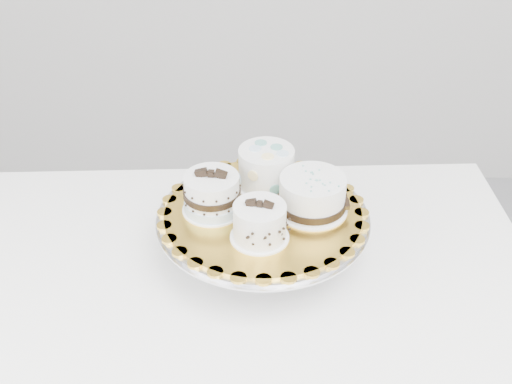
{
  "coord_description": "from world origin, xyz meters",
  "views": [
    {
      "loc": [
        0.08,
        -0.61,
        1.55
      ],
      "look_at": [
        0.08,
        0.34,
        0.9
      ],
      "focal_mm": 45.0,
      "sensor_mm": 36.0,
      "label": 1
    }
  ],
  "objects_px": {
    "table": "(239,311)",
    "cake_dots": "(266,167)",
    "cake_stand": "(263,228)",
    "cake_board": "(263,213)",
    "cake_banded": "(212,195)",
    "cake_swirl": "(260,223)",
    "cake_ribbon": "(313,195)"
  },
  "relations": [
    {
      "from": "table",
      "to": "cake_swirl",
      "type": "bearing_deg",
      "value": -31.05
    },
    {
      "from": "table",
      "to": "cake_dots",
      "type": "xyz_separation_m",
      "value": [
        0.05,
        0.14,
        0.24
      ]
    },
    {
      "from": "cake_stand",
      "to": "cake_board",
      "type": "height_order",
      "value": "cake_board"
    },
    {
      "from": "table",
      "to": "cake_banded",
      "type": "xyz_separation_m",
      "value": [
        -0.05,
        0.06,
        0.23
      ]
    },
    {
      "from": "table",
      "to": "cake_dots",
      "type": "bearing_deg",
      "value": 67.96
    },
    {
      "from": "cake_stand",
      "to": "cake_board",
      "type": "relative_size",
      "value": 1.09
    },
    {
      "from": "cake_dots",
      "to": "cake_ribbon",
      "type": "bearing_deg",
      "value": -23.84
    },
    {
      "from": "cake_board",
      "to": "cake_dots",
      "type": "xyz_separation_m",
      "value": [
        0.01,
        0.09,
        0.04
      ]
    },
    {
      "from": "table",
      "to": "cake_banded",
      "type": "relative_size",
      "value": 10.39
    },
    {
      "from": "cake_swirl",
      "to": "cake_board",
      "type": "bearing_deg",
      "value": 97.64
    },
    {
      "from": "table",
      "to": "cake_board",
      "type": "relative_size",
      "value": 3.22
    },
    {
      "from": "table",
      "to": "cake_stand",
      "type": "height_order",
      "value": "cake_stand"
    },
    {
      "from": "cake_banded",
      "to": "cake_stand",
      "type": "bearing_deg",
      "value": 4.52
    },
    {
      "from": "cake_board",
      "to": "cake_dots",
      "type": "height_order",
      "value": "cake_dots"
    },
    {
      "from": "cake_stand",
      "to": "cake_swirl",
      "type": "xyz_separation_m",
      "value": [
        -0.01,
        -0.08,
        0.07
      ]
    },
    {
      "from": "cake_swirl",
      "to": "cake_ribbon",
      "type": "height_order",
      "value": "cake_swirl"
    },
    {
      "from": "cake_swirl",
      "to": "cake_dots",
      "type": "xyz_separation_m",
      "value": [
        0.01,
        0.16,
        0.01
      ]
    },
    {
      "from": "cake_stand",
      "to": "cake_banded",
      "type": "xyz_separation_m",
      "value": [
        -0.09,
        0.01,
        0.07
      ]
    },
    {
      "from": "cake_board",
      "to": "cake_stand",
      "type": "bearing_deg",
      "value": 180.0
    },
    {
      "from": "table",
      "to": "cake_stand",
      "type": "bearing_deg",
      "value": 48.25
    },
    {
      "from": "table",
      "to": "cake_board",
      "type": "height_order",
      "value": "cake_board"
    },
    {
      "from": "cake_dots",
      "to": "cake_ribbon",
      "type": "distance_m",
      "value": 0.12
    },
    {
      "from": "table",
      "to": "cake_ribbon",
      "type": "xyz_separation_m",
      "value": [
        0.13,
        0.06,
        0.23
      ]
    },
    {
      "from": "table",
      "to": "cake_dots",
      "type": "distance_m",
      "value": 0.28
    },
    {
      "from": "cake_swirl",
      "to": "cake_dots",
      "type": "distance_m",
      "value": 0.16
    },
    {
      "from": "table",
      "to": "cake_dots",
      "type": "relative_size",
      "value": 8.52
    },
    {
      "from": "cake_swirl",
      "to": "cake_ribbon",
      "type": "xyz_separation_m",
      "value": [
        0.1,
        0.08,
        0.0
      ]
    },
    {
      "from": "cake_swirl",
      "to": "cake_banded",
      "type": "height_order",
      "value": "cake_banded"
    },
    {
      "from": "cake_board",
      "to": "cake_ribbon",
      "type": "bearing_deg",
      "value": 4.17
    },
    {
      "from": "table",
      "to": "cake_ribbon",
      "type": "bearing_deg",
      "value": 22.13
    },
    {
      "from": "cake_banded",
      "to": "table",
      "type": "bearing_deg",
      "value": -43.98
    },
    {
      "from": "table",
      "to": "cake_ribbon",
      "type": "height_order",
      "value": "cake_ribbon"
    }
  ]
}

